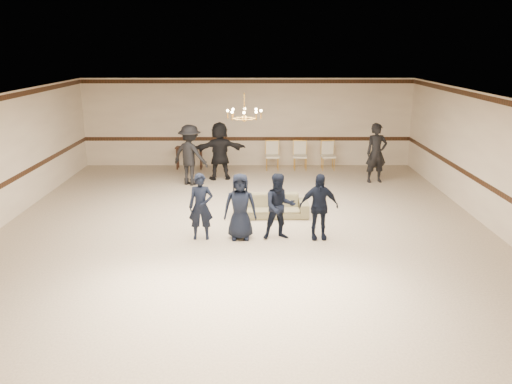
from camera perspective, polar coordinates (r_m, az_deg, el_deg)
room at (r=12.73m, az=-1.31°, el=3.03°), size 12.01×14.01×3.21m
chair_rail at (r=19.70m, az=-0.91°, el=5.72°), size 12.00×0.02×0.14m
crown_molding at (r=19.46m, az=-0.94°, el=11.77°), size 12.00×0.02×0.14m
chandelier at (r=13.51m, az=-1.26°, el=9.24°), size 0.94×0.94×0.89m
boy_a at (r=12.23m, az=-5.93°, el=-1.57°), size 0.58×0.40×1.55m
boy_b at (r=12.18m, az=-1.71°, el=-1.57°), size 0.77×0.51×1.55m
boy_c at (r=12.18m, az=2.53°, el=-1.57°), size 0.84×0.70×1.55m
boy_d at (r=12.26m, az=6.74°, el=-1.56°), size 0.93×0.44×1.55m
settee at (r=13.91m, az=1.60°, el=-1.48°), size 1.97×0.80×0.57m
adult_left at (r=17.07m, az=-7.08°, el=3.96°), size 1.44×1.23×1.93m
adult_mid at (r=17.67m, az=-3.91°, el=4.43°), size 1.86×0.88×1.93m
adult_right at (r=17.68m, az=12.77°, el=4.10°), size 0.78×0.59×1.93m
banquet_chair_left at (r=19.08m, az=1.76°, el=3.88°), size 0.52×0.52×1.01m
banquet_chair_mid at (r=19.14m, az=4.76°, el=3.87°), size 0.54×0.54×1.01m
banquet_chair_right at (r=19.25m, az=7.73°, el=3.85°), size 0.54×0.54×1.01m
console_table at (r=19.43m, az=-7.16°, el=3.67°), size 0.99×0.48×0.80m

